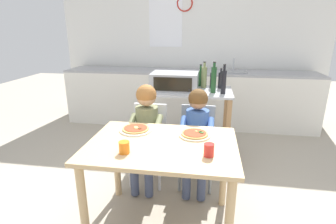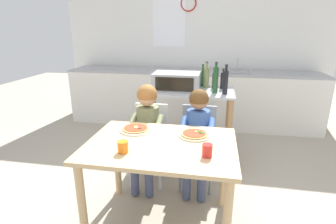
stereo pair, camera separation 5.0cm
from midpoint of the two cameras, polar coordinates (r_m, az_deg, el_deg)
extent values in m
plane|color=#A89E8C|center=(3.33, 1.83, -10.35)|extent=(11.30, 11.30, 0.00)
cube|color=white|center=(4.68, 4.81, 15.13)|extent=(4.49, 0.12, 2.70)
cube|color=white|center=(4.66, -0.84, 18.87)|extent=(0.56, 0.01, 0.80)
torus|color=red|center=(4.63, 3.32, 22.46)|extent=(0.26, 0.02, 0.26)
cube|color=silver|center=(4.42, 4.09, 2.92)|extent=(4.04, 0.60, 0.87)
cube|color=#9E9EA3|center=(4.32, 4.22, 8.68)|extent=(4.04, 0.60, 0.03)
cube|color=gray|center=(4.32, 13.72, 8.39)|extent=(0.40, 0.33, 0.02)
cylinder|color=#B7BABF|center=(4.42, 13.70, 9.95)|extent=(0.02, 0.02, 0.20)
cube|color=#B7BABF|center=(3.13, 3.58, 4.60)|extent=(1.06, 0.60, 0.02)
cube|color=#AD7F51|center=(3.30, 3.40, -4.74)|extent=(0.98, 0.55, 0.02)
cube|color=#AD7F51|center=(3.11, -6.10, -3.99)|extent=(0.05, 0.05, 0.84)
cube|color=#AD7F51|center=(3.01, 12.28, -5.01)|extent=(0.05, 0.05, 0.84)
cube|color=#AD7F51|center=(3.58, -3.99, -0.94)|extent=(0.05, 0.05, 0.84)
cube|color=#AD7F51|center=(3.50, 11.88, -1.73)|extent=(0.05, 0.05, 0.84)
cube|color=#999BA0|center=(3.12, 1.00, 6.69)|extent=(0.54, 0.36, 0.20)
cube|color=black|center=(2.94, 0.50, 6.01)|extent=(0.43, 0.01, 0.15)
cylinder|color=black|center=(2.93, 4.16, 4.70)|extent=(0.02, 0.01, 0.02)
cylinder|color=black|center=(3.24, 10.89, 6.70)|extent=(0.06, 0.06, 0.19)
cylinder|color=black|center=(3.22, 11.01, 8.72)|extent=(0.02, 0.02, 0.04)
cylinder|color=black|center=(3.22, 11.04, 9.19)|extent=(0.03, 0.03, 0.01)
cylinder|color=olive|center=(3.24, 7.37, 7.44)|extent=(0.07, 0.07, 0.25)
cylinder|color=olive|center=(3.22, 7.47, 10.11)|extent=(0.03, 0.03, 0.05)
cylinder|color=black|center=(3.22, 7.50, 10.69)|extent=(0.03, 0.03, 0.01)
cylinder|color=black|center=(2.97, 11.47, 6.33)|extent=(0.06, 0.06, 0.26)
cylinder|color=black|center=(2.95, 11.66, 9.34)|extent=(0.03, 0.03, 0.06)
cylinder|color=black|center=(2.94, 11.70, 10.01)|extent=(0.03, 0.03, 0.01)
cylinder|color=black|center=(3.24, 9.10, 6.76)|extent=(0.05, 0.05, 0.18)
cylinder|color=black|center=(3.22, 9.21, 8.85)|extent=(0.02, 0.02, 0.05)
cylinder|color=black|center=(3.22, 9.24, 9.43)|extent=(0.02, 0.02, 0.01)
cylinder|color=#1E4723|center=(3.00, 9.37, 6.85)|extent=(0.06, 0.06, 0.29)
cylinder|color=#1E4723|center=(2.97, 9.53, 10.02)|extent=(0.03, 0.03, 0.05)
cylinder|color=black|center=(2.97, 9.56, 10.60)|extent=(0.03, 0.03, 0.01)
cylinder|color=#1E4723|center=(3.34, 6.58, 7.20)|extent=(0.06, 0.06, 0.19)
cylinder|color=#1E4723|center=(3.31, 6.66, 9.40)|extent=(0.02, 0.02, 0.07)
cylinder|color=black|center=(3.31, 6.68, 10.14)|extent=(0.03, 0.03, 0.01)
cube|color=tan|center=(2.00, -2.08, -7.14)|extent=(1.12, 0.81, 0.03)
cylinder|color=tan|center=(2.07, -18.54, -19.29)|extent=(0.06, 0.06, 0.71)
cylinder|color=tan|center=(2.59, -11.61, -10.52)|extent=(0.06, 0.06, 0.71)
cylinder|color=tan|center=(2.45, 11.47, -12.28)|extent=(0.06, 0.06, 0.71)
cube|color=silver|center=(2.72, -4.99, -6.86)|extent=(0.36, 0.36, 0.04)
cube|color=silver|center=(2.79, -4.32, -1.95)|extent=(0.34, 0.03, 0.38)
cylinder|color=silver|center=(2.66, -2.43, -12.74)|extent=(0.03, 0.03, 0.42)
cylinder|color=silver|center=(2.73, -8.76, -12.11)|extent=(0.03, 0.03, 0.42)
cylinder|color=silver|center=(2.92, -1.26, -9.77)|extent=(0.03, 0.03, 0.42)
cylinder|color=silver|center=(2.98, -7.02, -9.29)|extent=(0.03, 0.03, 0.42)
cube|color=gray|center=(2.67, 5.64, -7.36)|extent=(0.36, 0.36, 0.04)
cube|color=gray|center=(2.74, 5.97, -2.34)|extent=(0.34, 0.03, 0.38)
cylinder|color=gray|center=(2.64, 8.62, -13.24)|extent=(0.03, 0.03, 0.42)
cylinder|color=gray|center=(2.65, 1.96, -12.85)|extent=(0.03, 0.03, 0.42)
cylinder|color=gray|center=(2.90, 8.70, -10.18)|extent=(0.03, 0.03, 0.42)
cylinder|color=gray|center=(2.91, 2.70, -9.85)|extent=(0.03, 0.03, 0.42)
cube|color=#424C6B|center=(2.56, -4.23, -7.45)|extent=(0.10, 0.30, 0.10)
cylinder|color=#424C6B|center=(2.56, -4.78, -13.54)|extent=(0.08, 0.08, 0.44)
cube|color=#424C6B|center=(2.59, -7.27, -7.21)|extent=(0.10, 0.30, 0.10)
cylinder|color=#424C6B|center=(2.60, -7.87, -13.21)|extent=(0.08, 0.08, 0.44)
cylinder|color=#7A7F56|center=(2.50, -2.80, -2.78)|extent=(0.06, 0.26, 0.15)
cylinder|color=#7A7F56|center=(2.56, -8.50, -2.43)|extent=(0.06, 0.26, 0.15)
cylinder|color=#7A7F56|center=(2.63, -5.12, -2.57)|extent=(0.22, 0.22, 0.35)
sphere|color=tan|center=(2.55, -5.29, 3.37)|extent=(0.19, 0.19, 0.19)
sphere|color=#9E6633|center=(2.54, -5.30, 3.74)|extent=(0.20, 0.20, 0.20)
cube|color=#424C6B|center=(2.52, 7.06, -7.97)|extent=(0.10, 0.30, 0.10)
cylinder|color=#424C6B|center=(2.52, 6.73, -14.16)|extent=(0.08, 0.08, 0.44)
cube|color=#424C6B|center=(2.53, 3.86, -7.79)|extent=(0.10, 0.30, 0.10)
cylinder|color=#424C6B|center=(2.53, 3.47, -13.97)|extent=(0.08, 0.08, 0.44)
cylinder|color=#3D60A8|center=(2.48, 8.67, -3.42)|extent=(0.06, 0.26, 0.15)
cylinder|color=#3D60A8|center=(2.49, 2.67, -3.11)|extent=(0.06, 0.26, 0.15)
cylinder|color=#3D60A8|center=(2.58, 5.78, -3.17)|extent=(0.22, 0.22, 0.34)
sphere|color=#A37556|center=(2.50, 5.97, 2.56)|extent=(0.18, 0.18, 0.18)
sphere|color=brown|center=(2.50, 5.98, 2.91)|extent=(0.19, 0.19, 0.19)
cylinder|color=white|center=(2.24, -7.64, -3.88)|extent=(0.27, 0.27, 0.01)
cylinder|color=tan|center=(2.23, -7.65, -3.60)|extent=(0.23, 0.23, 0.01)
cylinder|color=#B23D23|center=(2.23, -7.66, -3.40)|extent=(0.19, 0.19, 0.00)
cylinder|color=#DBC666|center=(2.21, -7.50, -3.46)|extent=(0.03, 0.03, 0.01)
cylinder|color=#DBC666|center=(2.24, -7.62, -3.23)|extent=(0.03, 0.03, 0.01)
cylinder|color=#563319|center=(2.20, -6.79, -3.57)|extent=(0.03, 0.03, 0.01)
cylinder|color=beige|center=(2.13, 5.11, -5.01)|extent=(0.25, 0.25, 0.01)
cylinder|color=tan|center=(2.12, 5.12, -4.71)|extent=(0.21, 0.21, 0.01)
cylinder|color=#B23D23|center=(2.12, 5.13, -4.51)|extent=(0.18, 0.18, 0.00)
cylinder|color=#DBC666|center=(2.14, 5.49, -4.19)|extent=(0.02, 0.02, 0.01)
cylinder|color=#386628|center=(2.13, 6.32, -4.30)|extent=(0.03, 0.03, 0.01)
cylinder|color=#386628|center=(2.12, 6.62, -4.44)|extent=(0.04, 0.04, 0.01)
cylinder|color=orange|center=(1.86, -10.24, -7.55)|extent=(0.08, 0.08, 0.08)
cylinder|color=red|center=(1.80, 8.06, -8.16)|extent=(0.07, 0.07, 0.09)
camera|label=1|loc=(0.03, -90.65, -0.21)|focal=28.14mm
camera|label=2|loc=(0.03, 89.35, 0.21)|focal=28.14mm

